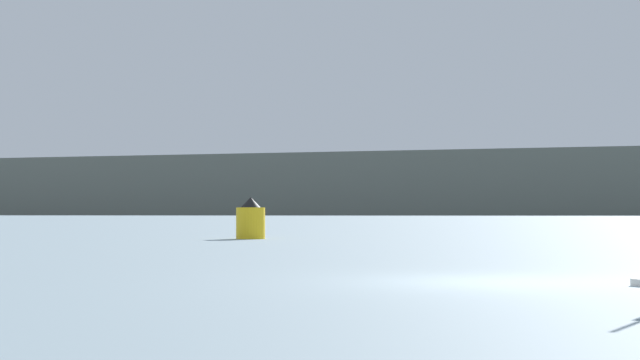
{
  "coord_description": "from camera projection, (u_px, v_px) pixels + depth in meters",
  "views": [
    {
      "loc": [
        -2.26,
        -16.78,
        1.2
      ],
      "look_at": [
        -3.45,
        7.6,
        2.08
      ],
      "focal_mm": 53.03,
      "sensor_mm": 36.0,
      "label": 1
    }
  ],
  "objects": [
    {
      "name": "channel_buoy",
      "position": [
        251.0,
        220.0,
        45.15
      ],
      "size": [
        1.39,
        1.39,
        2.0
      ],
      "color": "yellow",
      "rests_on": "ground_plane"
    },
    {
      "name": "ground_plane",
      "position": [
        495.0,
        282.0,
        16.6
      ],
      "size": [
        4000.0,
        4000.0,
        0.0
      ],
      "primitive_type": "plane",
      "color": "gray"
    },
    {
      "name": "distant_headland",
      "position": [
        321.0,
        190.0,
        871.78
      ],
      "size": [
        794.2,
        505.08,
        46.73
      ],
      "primitive_type": "cube",
      "rotation": [
        0.0,
        0.0,
        -0.24
      ],
      "color": "#60665B",
      "rests_on": "ground_plane"
    }
  ]
}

